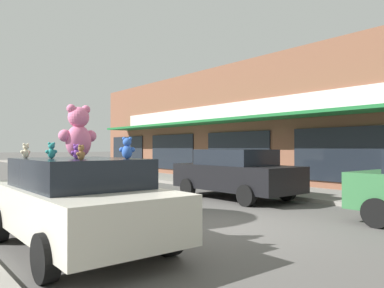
# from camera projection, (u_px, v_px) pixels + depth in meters

# --- Properties ---
(ground_plane) EXTENTS (260.00, 260.00, 0.00)m
(ground_plane) POSITION_uv_depth(u_px,v_px,m) (224.00, 226.00, 7.89)
(ground_plane) COLOR #514F4C
(sidewalk_far) EXTENTS (2.82, 90.00, 0.13)m
(sidewalk_far) POSITION_uv_depth(u_px,v_px,m) (360.00, 199.00, 11.50)
(sidewalk_far) COLOR gray
(sidewalk_far) RESTS_ON ground_plane
(storefront_row) EXTENTS (16.72, 31.50, 5.71)m
(storefront_row) POSITION_uv_depth(u_px,v_px,m) (370.00, 126.00, 20.28)
(storefront_row) COLOR brown
(storefront_row) RESTS_ON ground_plane
(plush_art_car) EXTENTS (2.05, 4.10, 1.48)m
(plush_art_car) POSITION_uv_depth(u_px,v_px,m) (78.00, 201.00, 6.15)
(plush_art_car) COLOR beige
(plush_art_car) RESTS_ON ground_plane
(teddy_bear_giant) EXTENTS (0.67, 0.41, 0.91)m
(teddy_bear_giant) POSITION_uv_depth(u_px,v_px,m) (78.00, 132.00, 6.40)
(teddy_bear_giant) COLOR pink
(teddy_bear_giant) RESTS_ON plush_art_car
(teddy_bear_cream) EXTENTS (0.19, 0.14, 0.25)m
(teddy_bear_cream) POSITION_uv_depth(u_px,v_px,m) (26.00, 151.00, 6.33)
(teddy_bear_cream) COLOR beige
(teddy_bear_cream) RESTS_ON plush_art_car
(teddy_bear_purple) EXTENTS (0.17, 0.11, 0.24)m
(teddy_bear_purple) POSITION_uv_depth(u_px,v_px,m) (76.00, 152.00, 6.10)
(teddy_bear_purple) COLOR purple
(teddy_bear_purple) RESTS_ON plush_art_car
(teddy_bear_brown) EXTENTS (0.17, 0.13, 0.22)m
(teddy_bear_brown) POSITION_uv_depth(u_px,v_px,m) (81.00, 153.00, 5.25)
(teddy_bear_brown) COLOR olive
(teddy_bear_brown) RESTS_ON plush_art_car
(teddy_bear_blue) EXTENTS (0.26, 0.22, 0.35)m
(teddy_bear_blue) POSITION_uv_depth(u_px,v_px,m) (127.00, 148.00, 5.98)
(teddy_bear_blue) COLOR blue
(teddy_bear_blue) RESTS_ON plush_art_car
(teddy_bear_teal) EXTENTS (0.20, 0.12, 0.27)m
(teddy_bear_teal) POSITION_uv_depth(u_px,v_px,m) (51.00, 151.00, 6.22)
(teddy_bear_teal) COLOR teal
(teddy_bear_teal) RESTS_ON plush_art_car
(parked_car_far_center) EXTENTS (2.03, 4.31, 1.60)m
(parked_car_far_center) POSITION_uv_depth(u_px,v_px,m) (235.00, 173.00, 12.13)
(parked_car_far_center) COLOR black
(parked_car_far_center) RESTS_ON ground_plane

